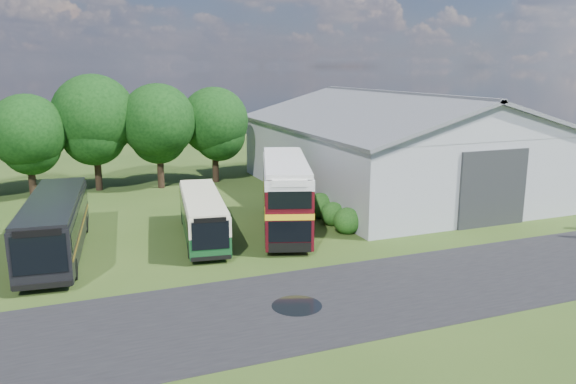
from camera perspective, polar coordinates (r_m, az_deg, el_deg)
name	(u,v)px	position (r m, az deg, el deg)	size (l,w,h in m)	color
ground	(302,278)	(27.89, 1.40, -8.71)	(120.00, 120.00, 0.00)	#243C13
asphalt_road	(387,291)	(26.71, 10.00, -9.90)	(60.00, 8.00, 0.02)	black
puddle	(297,306)	(24.81, 0.90, -11.52)	(2.20, 2.20, 0.01)	black
storage_shed	(393,140)	(47.55, 10.65, 5.18)	(18.80, 24.80, 8.15)	gray
tree_left_b	(27,132)	(47.74, -24.96, 5.57)	(5.78, 5.78, 8.16)	black
tree_mid	(94,116)	(48.92, -19.11, 7.29)	(6.80, 6.80, 9.60)	black
tree_right_a	(158,121)	(48.45, -13.06, 7.02)	(6.26, 6.26, 8.83)	black
tree_right_b	(214,121)	(50.23, -7.50, 7.14)	(5.98, 5.98, 8.45)	black
shrub_front	(347,233)	(35.30, 6.00, -4.15)	(1.70, 1.70, 1.70)	#194714
shrub_mid	(333,225)	(37.01, 4.57, -3.33)	(1.60, 1.60, 1.60)	#194714
shrub_back	(320,217)	(38.75, 3.27, -2.58)	(1.80, 1.80, 1.80)	#194714
bus_green_single	(203,215)	(34.00, -8.67, -2.37)	(3.63, 9.97, 2.69)	black
bus_maroon_double	(285,195)	(35.12, -0.27, -0.32)	(5.96, 10.93, 4.57)	black
bus_dark_single	(55,225)	(33.09, -22.58, -3.12)	(3.87, 11.94, 3.23)	black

